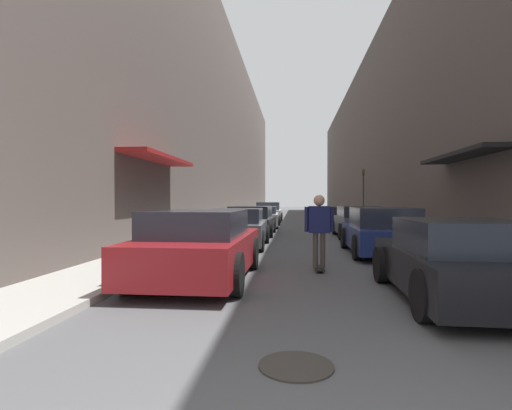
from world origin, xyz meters
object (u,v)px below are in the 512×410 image
(parked_car_left_0, at_px, (199,246))
(parked_car_left_4, at_px, (269,213))
(parked_car_right_0, at_px, (459,261))
(traffic_light, at_px, (363,189))
(manhole_cover, at_px, (296,366))
(skateboarder, at_px, (319,224))
(parked_car_right_1, at_px, (382,232))
(parked_car_left_2, at_px, (251,221))
(parked_car_left_3, at_px, (262,217))
(parked_car_right_3, at_px, (343,218))
(parked_car_right_2, at_px, (358,222))
(parked_car_left_1, at_px, (238,228))

(parked_car_left_0, bearing_deg, parked_car_left_4, 89.99)
(parked_car_right_0, distance_m, traffic_light, 23.81)
(manhole_cover, bearing_deg, skateboarder, 84.09)
(parked_car_left_4, distance_m, parked_car_right_1, 17.38)
(parked_car_left_2, relative_size, parked_car_left_4, 0.91)
(parked_car_left_0, bearing_deg, parked_car_left_3, 90.03)
(parked_car_left_2, relative_size, parked_car_right_3, 0.93)
(parked_car_left_4, bearing_deg, parked_car_right_2, -68.71)
(parked_car_left_2, relative_size, parked_car_left_3, 0.88)
(parked_car_right_2, relative_size, manhole_cover, 5.86)
(parked_car_left_2, distance_m, parked_car_right_2, 4.65)
(parked_car_left_3, distance_m, manhole_cover, 19.28)
(parked_car_right_3, bearing_deg, parked_car_right_0, -90.48)
(parked_car_left_0, distance_m, parked_car_left_1, 5.51)
(parked_car_right_3, xyz_separation_m, manhole_cover, (-2.63, -18.26, -0.58))
(parked_car_right_1, xyz_separation_m, manhole_cover, (-2.50, -7.99, -0.63))
(parked_car_right_2, distance_m, traffic_light, 13.33)
(parked_car_left_3, height_order, parked_car_right_2, parked_car_right_2)
(parked_car_right_1, height_order, skateboarder, skateboarder)
(parked_car_left_1, height_order, skateboarder, skateboarder)
(parked_car_left_2, height_order, parked_car_right_0, parked_car_left_2)
(parked_car_right_3, xyz_separation_m, skateboarder, (-2.10, -13.15, 0.43))
(parked_car_right_2, bearing_deg, parked_car_left_4, 111.29)
(parked_car_left_3, distance_m, parked_car_right_3, 4.57)
(parked_car_left_1, relative_size, traffic_light, 1.07)
(manhole_cover, relative_size, traffic_light, 0.19)
(parked_car_left_0, bearing_deg, parked_car_right_3, 72.82)
(parked_car_right_1, xyz_separation_m, skateboarder, (-1.97, -2.88, 0.38))
(parked_car_left_0, height_order, parked_car_right_1, parked_car_left_0)
(parked_car_left_2, bearing_deg, parked_car_left_4, 89.49)
(skateboarder, relative_size, traffic_light, 0.45)
(parked_car_left_2, height_order, manhole_cover, parked_car_left_2)
(parked_car_left_3, xyz_separation_m, parked_car_right_3, (4.47, -0.92, -0.00))
(parked_car_left_1, relative_size, manhole_cover, 5.66)
(parked_car_left_0, distance_m, skateboarder, 2.71)
(parked_car_left_4, bearing_deg, parked_car_left_1, -90.08)
(parked_car_right_1, xyz_separation_m, parked_car_right_2, (0.16, 5.31, -0.01))
(parked_car_left_2, relative_size, parked_car_right_1, 1.01)
(parked_car_left_0, xyz_separation_m, parked_car_left_4, (0.00, 21.00, 0.02))
(parked_car_left_3, height_order, parked_car_left_4, parked_car_left_4)
(parked_car_left_4, bearing_deg, traffic_light, 12.00)
(parked_car_left_2, xyz_separation_m, manhole_cover, (1.93, -14.04, -0.61))
(parked_car_left_3, relative_size, traffic_light, 1.30)
(parked_car_left_2, distance_m, traffic_light, 14.22)
(parked_car_right_2, distance_m, skateboarder, 8.47)
(parked_car_right_1, height_order, traffic_light, traffic_light)
(manhole_cover, height_order, traffic_light, traffic_light)
(parked_car_left_4, distance_m, parked_car_right_2, 12.37)
(parked_car_left_0, xyz_separation_m, parked_car_left_1, (-0.02, 5.51, -0.04))
(parked_car_left_3, xyz_separation_m, parked_car_right_2, (4.50, -5.88, 0.04))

